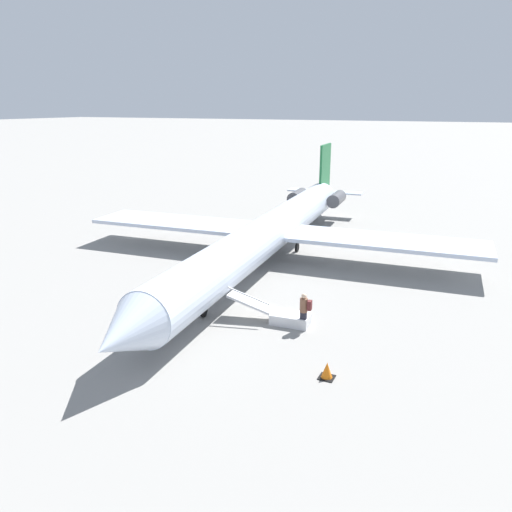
{
  "coord_description": "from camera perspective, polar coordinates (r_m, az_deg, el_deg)",
  "views": [
    {
      "loc": [
        28.61,
        12.39,
        9.88
      ],
      "look_at": [
        4.29,
        1.11,
        1.72
      ],
      "focal_mm": 35.0,
      "sensor_mm": 36.0,
      "label": 1
    }
  ],
  "objects": [
    {
      "name": "passenger",
      "position": [
        22.84,
        5.55,
        -6.02
      ],
      "size": [
        0.36,
        0.55,
        1.74
      ],
      "rotation": [
        0.0,
        0.0,
        -1.5
      ],
      "color": "#23232D",
      "rests_on": "ground"
    },
    {
      "name": "boarding_stairs",
      "position": [
        23.7,
        3.03,
        -6.76
      ],
      "size": [
        1.32,
        4.08,
        1.64
      ],
      "rotation": [
        0.0,
        0.0,
        -1.5
      ],
      "color": "silver",
      "rests_on": "ground"
    },
    {
      "name": "ground_plane",
      "position": [
        32.7,
        1.41,
        -0.66
      ],
      "size": [
        600.0,
        600.0,
        0.0
      ],
      "primitive_type": "plane",
      "color": "gray"
    },
    {
      "name": "traffic_cone_near_stairs",
      "position": [
        19.4,
        8.11,
        -12.86
      ],
      "size": [
        0.58,
        0.58,
        0.64
      ],
      "color": "black",
      "rests_on": "ground"
    },
    {
      "name": "airplane_main",
      "position": [
        33.06,
        1.99,
        3.0
      ],
      "size": [
        35.08,
        27.1,
        6.48
      ],
      "rotation": [
        0.0,
        0.0,
        0.07
      ],
      "color": "silver",
      "rests_on": "ground"
    }
  ]
}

